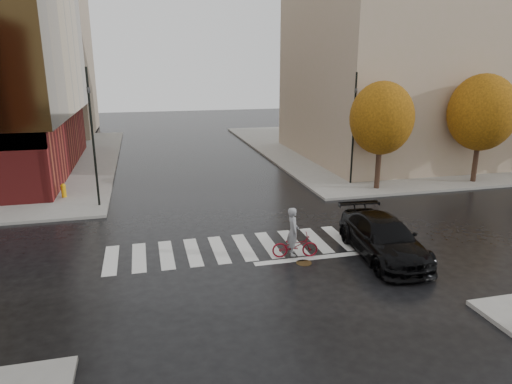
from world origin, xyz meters
TOP-DOWN VIEW (x-y plane):
  - ground at (0.00, 0.00)m, footprint 120.00×120.00m
  - sidewalk_ne at (21.00, 21.00)m, footprint 30.00×30.00m
  - crosswalk at (0.00, 0.50)m, footprint 12.00×3.00m
  - building_ne_tan at (17.00, 17.00)m, footprint 16.00×16.00m
  - building_nw_far at (-16.00, 37.00)m, footprint 14.00×12.00m
  - tree_ne_a at (10.00, 7.40)m, footprint 3.80×3.80m
  - tree_ne_b at (17.00, 7.40)m, footprint 4.20×4.20m
  - sedan at (5.28, -1.80)m, footprint 2.59×5.66m
  - cyclist at (1.74, -1.00)m, footprint 1.94×0.95m
  - traffic_light_nw at (-6.47, 7.91)m, footprint 0.22×0.20m
  - traffic_light_ne at (9.00, 9.00)m, footprint 0.20×0.22m
  - fire_hydrant at (-8.56, 10.00)m, footprint 0.29×0.29m
  - manhole at (1.94, -1.65)m, footprint 0.80×0.80m

SIDE VIEW (x-z plane):
  - ground at x=0.00m, z-range 0.00..0.00m
  - crosswalk at x=0.00m, z-range 0.00..0.01m
  - manhole at x=1.94m, z-range 0.00..0.01m
  - sidewalk_ne at x=21.00m, z-range 0.00..0.15m
  - fire_hydrant at x=-8.56m, z-range 0.19..1.00m
  - cyclist at x=1.74m, z-range -0.34..1.78m
  - sedan at x=5.28m, z-range 0.00..1.60m
  - traffic_light_ne at x=9.00m, z-range 0.60..7.56m
  - traffic_light_nw at x=-6.47m, z-range 0.66..7.97m
  - tree_ne_a at x=10.00m, z-range 1.20..7.71m
  - tree_ne_b at x=17.00m, z-range 1.17..8.07m
  - building_ne_tan at x=17.00m, z-range 0.15..18.15m
  - building_nw_far at x=-16.00m, z-range 0.15..20.15m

